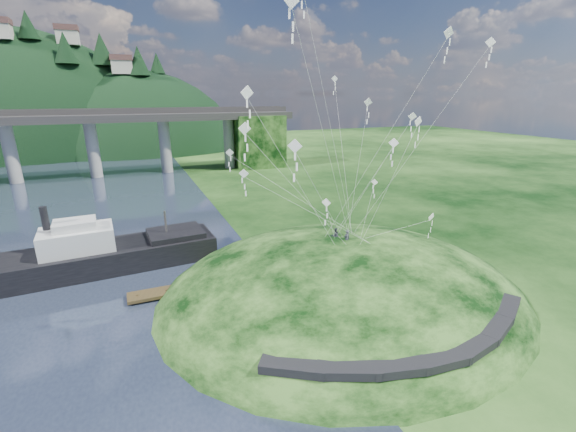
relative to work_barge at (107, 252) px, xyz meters
name	(u,v)px	position (x,y,z in m)	size (l,w,h in m)	color
ground	(271,321)	(12.73, -16.53, -1.91)	(320.00, 320.00, 0.00)	black
grass_hill	(342,306)	(20.73, -14.53, -3.41)	(36.00, 32.00, 13.00)	black
footpath	(427,346)	(20.19, -26.28, 0.18)	(22.29, 5.84, 0.83)	black
bridge	(38,136)	(-13.73, 53.53, 7.80)	(160.00, 11.00, 15.00)	#2D2B2B
far_ridge	(18,176)	(-30.86, 105.64, -9.34)	(153.00, 70.00, 94.50)	black
work_barge	(107,252)	(0.00, 0.00, 0.00)	(22.10, 7.37, 7.61)	black
wooden_dock	(195,286)	(7.76, -8.61, -1.52)	(12.20, 1.98, 0.87)	#342815
kite_flyers	(340,229)	(21.22, -12.72, 3.89)	(1.30, 1.99, 1.88)	#292936
kite_swarm	(343,123)	(18.91, -16.29, 14.10)	(19.37, 17.06, 19.73)	white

